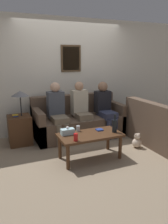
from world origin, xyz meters
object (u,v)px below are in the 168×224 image
object	(u,v)px
coffee_table	(90,138)
person_left	(57,110)
wine_bottle	(115,126)
couch_main	(78,121)
couch_side	(165,130)
person_middle	(81,108)
drinking_glass	(78,128)
teddy_bear	(137,141)
person_right	(105,106)

from	to	relation	value
coffee_table	person_left	world-z (taller)	person_left
wine_bottle	couch_main	bearing A→B (deg)	96.94
couch_side	person_left	distance (m)	2.21
person_middle	person_left	bearing A→B (deg)	-177.69
drinking_glass	teddy_bear	world-z (taller)	drinking_glass
person_middle	couch_side	bearing A→B (deg)	-39.91
coffee_table	person_middle	size ratio (longest dim) A/B	0.89
coffee_table	person_left	distance (m)	1.11
person_left	couch_side	bearing A→B (deg)	-30.27
couch_side	person_right	distance (m)	1.36
drinking_glass	person_middle	xyz separation A→B (m)	(0.41, 0.85, 0.16)
person_left	person_middle	bearing A→B (deg)	2.31
couch_main	couch_side	xyz separation A→B (m)	(1.35, -1.27, 0.00)
person_right	drinking_glass	bearing A→B (deg)	-141.23
couch_main	coffee_table	xyz separation A→B (m)	(-0.27, -1.21, 0.08)
wine_bottle	person_left	world-z (taller)	person_left
couch_side	person_right	world-z (taller)	person_right
teddy_bear	coffee_table	bearing A→B (deg)	-176.49
drinking_glass	wine_bottle	bearing A→B (deg)	-28.25
couch_side	teddy_bear	bearing A→B (deg)	78.01
teddy_bear	wine_bottle	bearing A→B (deg)	-166.40
wine_bottle	couch_side	bearing A→B (deg)	1.37
couch_side	person_left	size ratio (longest dim) A/B	1.32
person_right	wine_bottle	bearing A→B (deg)	-110.39
drinking_glass	teddy_bear	size ratio (longest dim) A/B	0.34
couch_side	person_left	bearing A→B (deg)	59.73
person_middle	teddy_bear	world-z (taller)	person_middle
wine_bottle	person_left	bearing A→B (deg)	121.62
wine_bottle	person_right	size ratio (longest dim) A/B	0.27
teddy_bear	person_left	bearing A→B (deg)	143.31
person_left	teddy_bear	distance (m)	1.73
couch_main	wine_bottle	xyz separation A→B (m)	(0.16, -1.29, 0.27)
couch_side	coffee_table	xyz separation A→B (m)	(-1.62, 0.06, 0.08)
couch_main	drinking_glass	distance (m)	1.09
person_right	teddy_bear	world-z (taller)	person_right
person_left	drinking_glass	bearing A→B (deg)	-81.02
couch_main	teddy_bear	world-z (taller)	couch_main
couch_main	teddy_bear	bearing A→B (deg)	-55.82
couch_side	drinking_glass	size ratio (longest dim) A/B	16.50
couch_main	teddy_bear	xyz separation A→B (m)	(0.78, -1.14, -0.18)
couch_main	person_middle	xyz separation A→B (m)	(0.01, -0.14, 0.35)
couch_main	couch_side	bearing A→B (deg)	-43.18
couch_main	person_right	world-z (taller)	person_right
couch_main	coffee_table	distance (m)	1.24
person_right	teddy_bear	distance (m)	1.09
coffee_table	person_right	size ratio (longest dim) A/B	0.91
couch_side	teddy_bear	distance (m)	0.61
coffee_table	person_middle	bearing A→B (deg)	75.29
person_left	person_right	size ratio (longest dim) A/B	1.03
couch_side	wine_bottle	xyz separation A→B (m)	(-1.19, -0.03, 0.26)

